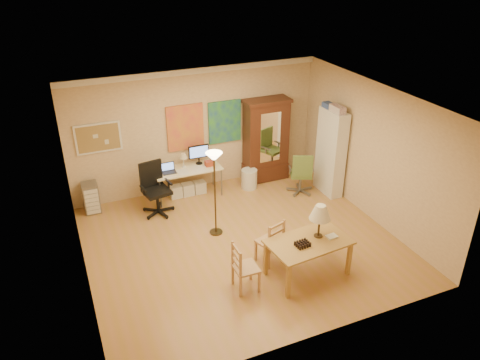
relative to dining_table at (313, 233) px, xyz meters
name	(u,v)px	position (x,y,z in m)	size (l,w,h in m)	color
floor	(242,243)	(-0.72, 1.22, -0.79)	(5.50, 5.50, 0.00)	#B0813E
crown_molding	(194,71)	(-0.72, 3.68, 1.85)	(5.50, 0.08, 0.12)	white
corkboard	(98,138)	(-2.77, 3.69, 0.71)	(0.90, 0.04, 0.62)	#9A8348
art_panel_left	(185,128)	(-0.97, 3.69, 0.66)	(0.80, 0.04, 1.00)	gold
art_panel_right	(225,122)	(-0.07, 3.69, 0.66)	(0.75, 0.04, 0.95)	#215386
dining_table	(313,233)	(0.00, 0.00, 0.00)	(1.40, 0.92, 1.25)	olive
ladder_chair_back	(271,242)	(-0.49, 0.53, -0.39)	(0.48, 0.47, 0.84)	#A3724A
ladder_chair_left	(244,269)	(-1.19, 0.05, -0.40)	(0.38, 0.39, 0.84)	#A3724A
torchiere_lamp	(214,170)	(-1.04, 1.74, 0.55)	(0.30, 0.30, 1.67)	#3E2E18
computer_desk	(188,179)	(-1.06, 3.38, -0.39)	(1.44, 0.63, 1.09)	beige
office_chair_black	(157,200)	(-1.88, 2.92, -0.50)	(0.66, 0.66, 1.08)	black
office_chair_green	(300,182)	(1.23, 2.51, -0.53)	(0.60, 0.60, 0.97)	slate
drawer_cart	(91,198)	(-3.10, 3.50, -0.48)	(0.31, 0.37, 0.62)	slate
armoire	(266,145)	(0.83, 3.46, 0.05)	(1.04, 0.49, 1.92)	#3C1E10
bookshelf	(331,153)	(1.83, 2.33, 0.15)	(0.28, 0.76, 1.89)	white
wastebin	(249,179)	(0.29, 3.16, -0.57)	(0.36, 0.36, 0.44)	silver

